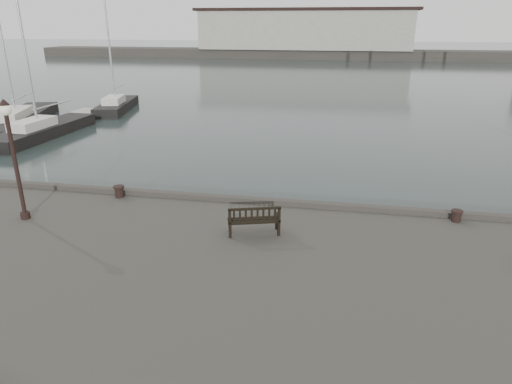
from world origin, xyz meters
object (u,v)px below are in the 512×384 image
bench (254,225)px  yacht_c (44,133)px  bollard_left (119,191)px  yacht_d (117,108)px  lamp_post (12,144)px  bollard_right (456,216)px  yacht_b (20,122)px

bench → yacht_c: yacht_c is taller
bollard_left → yacht_d: yacht_d is taller
lamp_post → bench: bearing=2.0°
bollard_right → yacht_c: yacht_c is taller
bench → bollard_left: bench is taller
yacht_b → bench: bearing=-59.3°
yacht_c → lamp_post: bearing=-54.6°
bollard_left → yacht_d: (-12.45, 24.18, -1.54)m
lamp_post → yacht_c: bearing=123.4°
bollard_left → yacht_d: 27.24m
lamp_post → yacht_d: (-10.35, 26.56, -3.80)m
bollard_right → yacht_b: (-28.59, 17.05, -1.50)m
bench → yacht_d: yacht_d is taller
yacht_b → yacht_c: yacht_b is taller
bollard_left → yacht_c: 18.83m
lamp_post → yacht_b: (-14.93, 19.40, -3.78)m
lamp_post → bollard_left: bearing=48.6°
lamp_post → bollard_right: bearing=9.8°
yacht_b → yacht_c: 5.38m
yacht_b → bollard_right: bearing=-49.6°
bench → lamp_post: (-7.49, -0.26, 2.19)m
bollard_left → yacht_c: size_ratio=0.03×
bollard_left → bench: bearing=-21.4°
bench → bollard_left: 5.80m
yacht_d → bollard_right: bearing=-57.8°
bench → bollard_right: bench is taller
lamp_post → yacht_b: size_ratio=0.24×
bollard_left → lamp_post: size_ratio=0.11×
lamp_post → yacht_b: yacht_b is taller
bollard_right → yacht_b: size_ratio=0.02×
bench → yacht_b: yacht_b is taller
lamp_post → yacht_c: size_ratio=0.30×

